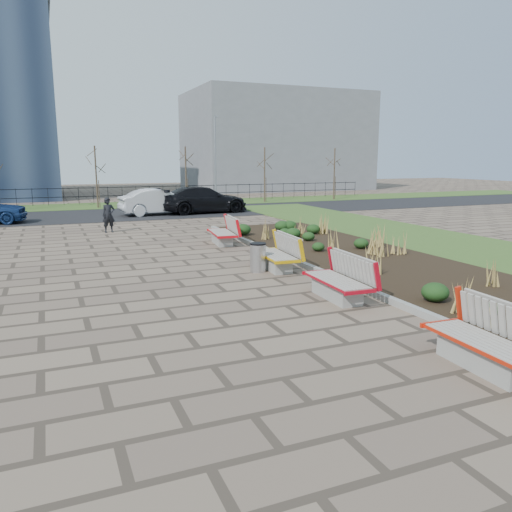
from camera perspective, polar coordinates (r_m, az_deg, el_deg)
name	(u,v)px	position (r m, az deg, el deg)	size (l,w,h in m)	color
ground	(243,341)	(9.04, -1.47, -9.71)	(120.00, 120.00, 0.00)	#6E5C4C
planting_bed	(370,260)	(16.20, 12.89, -0.46)	(4.50, 18.00, 0.10)	black
planting_curb	(305,265)	(14.98, 5.61, -1.06)	(0.16, 18.00, 0.15)	gray
grass_verge_near	(482,251)	(19.32, 24.45, 0.57)	(5.00, 38.00, 0.04)	#33511E
grass_verge_far	(96,206)	(36.15, -17.82, 5.47)	(80.00, 5.00, 0.04)	#33511E
road	(106,215)	(30.21, -16.79, 4.51)	(80.00, 7.00, 0.02)	black
bench_a	(486,338)	(8.50, 24.75, -8.54)	(0.90, 2.10, 1.00)	red
bench_b	(337,278)	(11.68, 9.22, -2.48)	(0.90, 2.10, 1.00)	#B50C1C
bench_c	(275,253)	(14.62, 2.17, 0.39)	(0.90, 2.10, 1.00)	#E9AE0C
bench_d	(222,231)	(19.05, -3.92, 2.86)	(0.90, 2.10, 1.00)	red
litter_bin	(258,258)	(14.33, 0.22, -0.20)	(0.46, 0.46, 0.82)	#B2B2B7
pedestrian	(109,215)	(22.95, -16.50, 4.50)	(0.56, 0.37, 1.54)	black
car_silver	(159,202)	(29.55, -10.98, 6.12)	(1.58, 4.53, 1.49)	silver
car_black	(203,200)	(30.17, -6.06, 6.42)	(2.19, 5.38, 1.56)	black
tree_c	(96,177)	(34.54, -17.79, 8.60)	(1.40, 1.40, 4.00)	#4C3D2D
tree_d	(186,176)	(35.57, -8.01, 9.07)	(1.40, 1.40, 4.00)	#4C3D2D
tree_e	(265,175)	(37.55, 0.99, 9.27)	(1.40, 1.40, 4.00)	#4C3D2D
tree_f	(334,174)	(40.33, 8.93, 9.26)	(1.40, 1.40, 4.00)	#4C3D2D
lamp_east	(215,161)	(35.64, -4.68, 10.75)	(0.24, 0.60, 6.00)	gray
railing_fence	(94,195)	(37.60, -18.08, 6.60)	(44.00, 0.10, 1.20)	black
building_grey	(275,142)	(54.98, 2.20, 12.91)	(18.00, 12.00, 10.00)	slate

